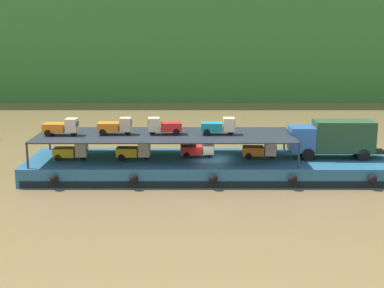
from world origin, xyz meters
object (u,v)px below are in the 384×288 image
cargo_barge (212,167)px  mini_truck_lower_aft (135,151)px  mini_truck_lower_fore (261,150)px  mini_truck_upper_fore (165,126)px  mini_truck_upper_mid (116,126)px  mini_truck_lower_stern (72,151)px  mini_truck_upper_bow (219,126)px  mini_truck_upper_stern (62,127)px  mini_truck_lower_mid (198,149)px  covered_lorry (334,138)px

cargo_barge → mini_truck_lower_aft: bearing=-177.0°
mini_truck_lower_fore → mini_truck_upper_fore: size_ratio=1.00×
cargo_barge → mini_truck_lower_aft: size_ratio=10.88×
mini_truck_lower_aft → mini_truck_upper_fore: size_ratio=0.99×
mini_truck_upper_mid → mini_truck_lower_stern: bearing=-173.4°
mini_truck_lower_fore → mini_truck_upper_bow: 3.97m
cargo_barge → mini_truck_upper_bow: size_ratio=10.86×
mini_truck_lower_stern → mini_truck_upper_mid: (3.58, 0.41, 2.00)m
mini_truck_upper_stern → mini_truck_upper_mid: size_ratio=1.01×
cargo_barge → mini_truck_upper_stern: size_ratio=10.80×
cargo_barge → mini_truck_upper_mid: mini_truck_upper_mid is taller
mini_truck_lower_aft → mini_truck_lower_mid: (5.20, 0.75, 0.00)m
mini_truck_lower_stern → mini_truck_upper_stern: bearing=174.0°
cargo_barge → mini_truck_upper_stern: bearing=-178.4°
covered_lorry → mini_truck_lower_fore: covered_lorry is taller
cargo_barge → mini_truck_upper_bow: mini_truck_upper_bow is taller
covered_lorry → mini_truck_upper_bow: size_ratio=2.86×
covered_lorry → mini_truck_upper_mid: size_ratio=2.87×
mini_truck_lower_fore → mini_truck_upper_mid: (-11.80, -0.07, 2.00)m
mini_truck_lower_fore → mini_truck_upper_mid: mini_truck_upper_mid is taller
mini_truck_lower_fore → mini_truck_lower_stern: bearing=-178.2°
mini_truck_lower_mid → mini_truck_upper_fore: bearing=-172.6°
mini_truck_lower_aft → covered_lorry: bearing=2.0°
mini_truck_lower_stern → mini_truck_upper_fore: (7.55, 0.49, 2.00)m
mini_truck_lower_aft → mini_truck_upper_stern: 6.14m
mini_truck_lower_aft → mini_truck_upper_bow: size_ratio=1.00×
mini_truck_lower_fore → mini_truck_upper_mid: 11.97m
mini_truck_upper_mid → mini_truck_upper_bow: same height
covered_lorry → mini_truck_upper_stern: size_ratio=2.84×
covered_lorry → mini_truck_upper_fore: bearing=-179.3°
cargo_barge → mini_truck_lower_stern: (-11.40, -0.42, 1.44)m
mini_truck_lower_aft → mini_truck_lower_fore: (10.30, 0.39, 0.00)m
mini_truck_lower_fore → cargo_barge: bearing=-179.2°
mini_truck_lower_fore → mini_truck_upper_fore: (-7.84, 0.00, 2.00)m
mini_truck_lower_stern → mini_truck_lower_aft: 5.09m
cargo_barge → mini_truck_lower_mid: mini_truck_lower_mid is taller
cargo_barge → mini_truck_lower_stern: bearing=-177.9°
covered_lorry → mini_truck_lower_aft: 16.37m
covered_lorry → mini_truck_upper_mid: mini_truck_upper_mid is taller
mini_truck_upper_stern → mini_truck_upper_fore: (8.27, 0.41, 0.00)m
cargo_barge → mini_truck_lower_stern: 11.50m
mini_truck_upper_mid → mini_truck_upper_bow: bearing=-0.0°
mini_truck_upper_fore → mini_truck_upper_bow: bearing=-1.0°
mini_truck_upper_stern → mini_truck_lower_fore: bearing=1.4°
mini_truck_lower_mid → mini_truck_upper_mid: 7.00m
mini_truck_lower_stern → mini_truck_upper_bow: bearing=2.0°
covered_lorry → cargo_barge: bearing=-178.7°
covered_lorry → mini_truck_lower_stern: (-21.42, -0.65, -1.00)m
mini_truck_lower_mid → mini_truck_upper_fore: 3.41m
mini_truck_upper_bow → mini_truck_lower_mid: bearing=165.6°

